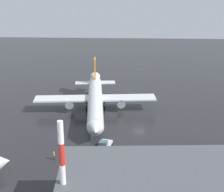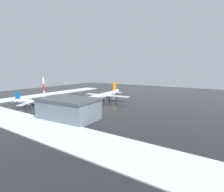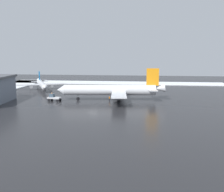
{
  "view_description": "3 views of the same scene",
  "coord_description": "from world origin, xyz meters",
  "px_view_note": "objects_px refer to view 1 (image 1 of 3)",
  "views": [
    {
      "loc": [
        -2.89,
        -75.74,
        32.68
      ],
      "look_at": [
        -6.87,
        6.34,
        4.27
      ],
      "focal_mm": 55.0,
      "sensor_mm": 36.0,
      "label": 1
    },
    {
      "loc": [
        55.03,
        -85.4,
        20.65
      ],
      "look_at": [
        -4.18,
        3.12,
        4.06
      ],
      "focal_mm": 28.0,
      "sensor_mm": 36.0,
      "label": 2
    },
    {
      "loc": [
        84.65,
        16.04,
        16.52
      ],
      "look_at": [
        -2.9,
        5.63,
        2.85
      ],
      "focal_mm": 45.0,
      "sensor_mm": 36.0,
      "label": 3
    }
  ],
  "objects_px": {
    "airplane_foreground_jet": "(95,100)",
    "pushback_tug": "(104,145)",
    "ground_crew_by_nose_gear": "(99,111)",
    "ground_crew_mid_apron": "(54,155)",
    "antenna_mast": "(63,185)"
  },
  "relations": [
    {
      "from": "ground_crew_mid_apron",
      "to": "ground_crew_by_nose_gear",
      "type": "bearing_deg",
      "value": -107.95
    },
    {
      "from": "ground_crew_mid_apron",
      "to": "antenna_mast",
      "type": "height_order",
      "value": "antenna_mast"
    },
    {
      "from": "pushback_tug",
      "to": "antenna_mast",
      "type": "height_order",
      "value": "antenna_mast"
    },
    {
      "from": "airplane_foreground_jet",
      "to": "ground_crew_by_nose_gear",
      "type": "xyz_separation_m",
      "value": [
        0.98,
        -0.88,
        -2.72
      ]
    },
    {
      "from": "airplane_foreground_jet",
      "to": "pushback_tug",
      "type": "xyz_separation_m",
      "value": [
        3.63,
        -19.84,
        -2.41
      ]
    },
    {
      "from": "pushback_tug",
      "to": "ground_crew_by_nose_gear",
      "type": "bearing_deg",
      "value": -160.74
    },
    {
      "from": "airplane_foreground_jet",
      "to": "ground_crew_mid_apron",
      "type": "xyz_separation_m",
      "value": [
        -5.64,
        -23.67,
        -2.72
      ]
    },
    {
      "from": "airplane_foreground_jet",
      "to": "antenna_mast",
      "type": "height_order",
      "value": "antenna_mast"
    },
    {
      "from": "airplane_foreground_jet",
      "to": "ground_crew_mid_apron",
      "type": "distance_m",
      "value": 24.49
    },
    {
      "from": "ground_crew_by_nose_gear",
      "to": "ground_crew_mid_apron",
      "type": "height_order",
      "value": "same"
    },
    {
      "from": "airplane_foreground_jet",
      "to": "ground_crew_mid_apron",
      "type": "height_order",
      "value": "airplane_foreground_jet"
    },
    {
      "from": "antenna_mast",
      "to": "pushback_tug",
      "type": "bearing_deg",
      "value": 82.53
    },
    {
      "from": "airplane_foreground_jet",
      "to": "pushback_tug",
      "type": "height_order",
      "value": "airplane_foreground_jet"
    },
    {
      "from": "ground_crew_by_nose_gear",
      "to": "ground_crew_mid_apron",
      "type": "relative_size",
      "value": 1.0
    },
    {
      "from": "ground_crew_by_nose_gear",
      "to": "airplane_foreground_jet",
      "type": "bearing_deg",
      "value": 161.05
    }
  ]
}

